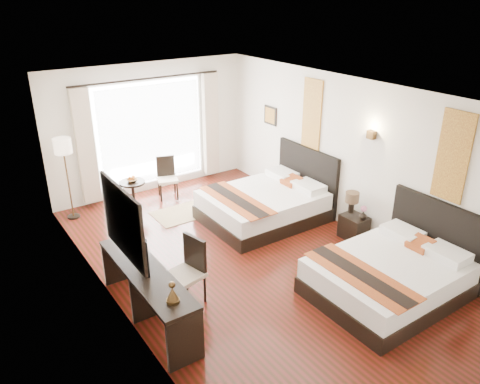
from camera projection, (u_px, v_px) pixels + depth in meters
floor at (250, 261)px, 7.81m from camera, size 4.50×7.50×0.01m
ceiling at (252, 94)px, 6.68m from camera, size 4.50×7.50×0.02m
wall_headboard at (353, 157)px, 8.40m from camera, size 0.01×7.50×2.80m
wall_desk at (111, 221)px, 6.08m from camera, size 0.01×7.50×2.80m
wall_window at (150, 129)px, 10.07m from camera, size 4.50×0.01×2.80m
window_glass at (151, 133)px, 10.10m from camera, size 2.40×0.02×2.20m
sheer_curtain at (152, 134)px, 10.05m from camera, size 2.30×0.02×2.10m
drape_left at (86, 147)px, 9.28m from camera, size 0.35×0.14×2.35m
drape_right at (211, 125)px, 10.78m from camera, size 0.35×0.14×2.35m
art_panel_near at (453, 157)px, 6.75m from camera, size 0.03×0.50×1.35m
art_panel_far at (312, 114)px, 9.01m from camera, size 0.03×0.50×1.35m
wall_sconce at (371, 135)px, 7.85m from camera, size 0.10×0.14×0.14m
mirror_frame at (123, 222)px, 5.74m from camera, size 0.04×1.25×0.95m
mirror_glass at (125, 221)px, 5.76m from camera, size 0.01×1.12×0.82m
bed_near at (392, 274)px, 6.88m from camera, size 2.19×1.71×1.24m
bed_far at (267, 203)px, 9.12m from camera, size 2.25×1.76×1.27m
nightstand at (354, 227)px, 8.44m from camera, size 0.37×0.46×0.44m
table_lamp at (352, 199)px, 8.26m from camera, size 0.25×0.25×0.39m
vase at (363, 212)px, 8.20m from camera, size 0.16×0.16×0.15m
console_desk at (148, 294)px, 6.33m from camera, size 0.50×2.20×0.76m
television at (137, 245)px, 6.30m from camera, size 0.40×0.89×0.52m
bronze_figurine at (173, 293)px, 5.52m from camera, size 0.21×0.21×0.25m
desk_chair at (186, 284)px, 6.68m from camera, size 0.56×0.56×1.00m
floor_lamp at (63, 151)px, 8.74m from camera, size 0.33×0.33×1.63m
side_table at (133, 195)px, 9.55m from camera, size 0.52×0.52×0.60m
fruit_bowl at (132, 180)px, 9.41m from camera, size 0.22×0.22×0.05m
window_chair at (168, 185)px, 10.08m from camera, size 0.52×0.52×0.89m
jute_rug at (184, 213)px, 9.46m from camera, size 1.21×0.82×0.01m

